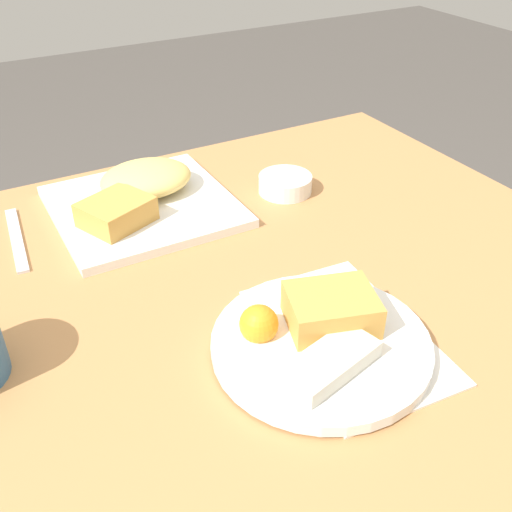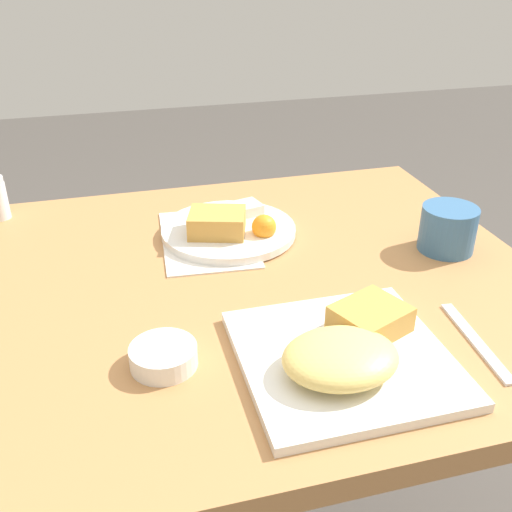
{
  "view_description": "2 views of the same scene",
  "coord_description": "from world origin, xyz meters",
  "px_view_note": "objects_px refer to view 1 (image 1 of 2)",
  "views": [
    {
      "loc": [
        0.31,
        0.56,
        1.22
      ],
      "look_at": [
        -0.0,
        -0.02,
        0.78
      ],
      "focal_mm": 42.0,
      "sensor_mm": 36.0,
      "label": 1
    },
    {
      "loc": [
        -0.19,
        -0.8,
        1.25
      ],
      "look_at": [
        0.03,
        0.03,
        0.78
      ],
      "focal_mm": 42.0,
      "sensor_mm": 36.0,
      "label": 2
    }
  ],
  "objects_px": {
    "sauce_ramekin": "(285,183)",
    "butter_knife": "(16,239)",
    "plate_oval_far": "(320,336)",
    "plate_square_near": "(141,196)"
  },
  "relations": [
    {
      "from": "plate_oval_far",
      "to": "plate_square_near",
      "type": "bearing_deg",
      "value": -81.12
    },
    {
      "from": "sauce_ramekin",
      "to": "butter_knife",
      "type": "height_order",
      "value": "sauce_ramekin"
    },
    {
      "from": "plate_oval_far",
      "to": "butter_knife",
      "type": "bearing_deg",
      "value": -57.7
    },
    {
      "from": "plate_oval_far",
      "to": "butter_knife",
      "type": "xyz_separation_m",
      "value": [
        0.25,
        -0.4,
        -0.02
      ]
    },
    {
      "from": "sauce_ramekin",
      "to": "butter_knife",
      "type": "relative_size",
      "value": 0.48
    },
    {
      "from": "plate_square_near",
      "to": "plate_oval_far",
      "type": "height_order",
      "value": "plate_square_near"
    },
    {
      "from": "plate_square_near",
      "to": "butter_knife",
      "type": "height_order",
      "value": "plate_square_near"
    },
    {
      "from": "plate_square_near",
      "to": "sauce_ramekin",
      "type": "bearing_deg",
      "value": 164.76
    },
    {
      "from": "butter_knife",
      "to": "plate_oval_far",
      "type": "bearing_deg",
      "value": 37.33
    },
    {
      "from": "plate_square_near",
      "to": "butter_knife",
      "type": "distance_m",
      "value": 0.19
    }
  ]
}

